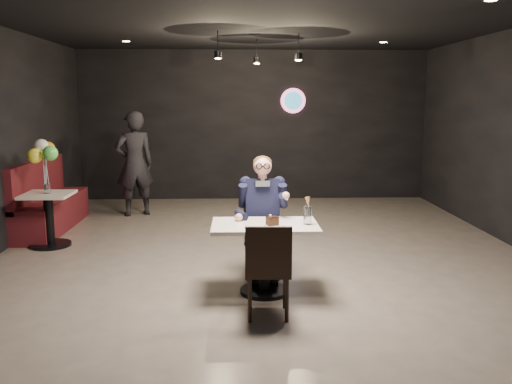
{
  "coord_description": "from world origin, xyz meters",
  "views": [
    {
      "loc": [
        -0.33,
        -6.54,
        2.02
      ],
      "look_at": [
        -0.12,
        -0.46,
        0.98
      ],
      "focal_mm": 38.0,
      "sensor_mm": 36.0,
      "label": 1
    }
  ],
  "objects_px": {
    "chair_near": "(268,268)",
    "booth_bench": "(51,195)",
    "chair_far": "(262,238)",
    "sundae_glass": "(308,215)",
    "side_table": "(49,218)",
    "main_table": "(265,259)",
    "passerby": "(135,164)",
    "seated_man": "(262,215)",
    "balloon_vase": "(47,188)"
  },
  "relations": [
    {
      "from": "sundae_glass",
      "to": "side_table",
      "type": "bearing_deg",
      "value": 149.22
    },
    {
      "from": "balloon_vase",
      "to": "seated_man",
      "type": "bearing_deg",
      "value": -25.96
    },
    {
      "from": "chair_far",
      "to": "passerby",
      "type": "xyz_separation_m",
      "value": [
        -2.08,
        3.45,
        0.45
      ]
    },
    {
      "from": "sundae_glass",
      "to": "seated_man",
      "type": "bearing_deg",
      "value": 127.38
    },
    {
      "from": "sundae_glass",
      "to": "side_table",
      "type": "relative_size",
      "value": 0.23
    },
    {
      "from": "sundae_glass",
      "to": "balloon_vase",
      "type": "distance_m",
      "value": 3.89
    },
    {
      "from": "sundae_glass",
      "to": "side_table",
      "type": "distance_m",
      "value": 3.91
    },
    {
      "from": "main_table",
      "to": "sundae_glass",
      "type": "distance_m",
      "value": 0.64
    },
    {
      "from": "side_table",
      "to": "chair_far",
      "type": "bearing_deg",
      "value": -25.96
    },
    {
      "from": "passerby",
      "to": "balloon_vase",
      "type": "bearing_deg",
      "value": 44.94
    },
    {
      "from": "side_table",
      "to": "chair_near",
      "type": "bearing_deg",
      "value": -41.48
    },
    {
      "from": "booth_bench",
      "to": "side_table",
      "type": "distance_m",
      "value": 1.05
    },
    {
      "from": "passerby",
      "to": "chair_far",
      "type": "bearing_deg",
      "value": 97.99
    },
    {
      "from": "chair_far",
      "to": "seated_man",
      "type": "xyz_separation_m",
      "value": [
        -0.0,
        0.0,
        0.26
      ]
    },
    {
      "from": "sundae_glass",
      "to": "balloon_vase",
      "type": "height_order",
      "value": "sundae_glass"
    },
    {
      "from": "booth_bench",
      "to": "passerby",
      "type": "relative_size",
      "value": 1.19
    },
    {
      "from": "sundae_glass",
      "to": "passerby",
      "type": "relative_size",
      "value": 0.1
    },
    {
      "from": "chair_far",
      "to": "passerby",
      "type": "bearing_deg",
      "value": 121.05
    },
    {
      "from": "main_table",
      "to": "chair_near",
      "type": "xyz_separation_m",
      "value": [
        0.0,
        -0.6,
        0.09
      ]
    },
    {
      "from": "main_table",
      "to": "chair_far",
      "type": "height_order",
      "value": "chair_far"
    },
    {
      "from": "chair_far",
      "to": "chair_near",
      "type": "xyz_separation_m",
      "value": [
        0.0,
        -1.15,
        0.0
      ]
    },
    {
      "from": "chair_near",
      "to": "balloon_vase",
      "type": "distance_m",
      "value": 3.89
    },
    {
      "from": "seated_man",
      "to": "passerby",
      "type": "bearing_deg",
      "value": 121.05
    },
    {
      "from": "chair_far",
      "to": "sundae_glass",
      "type": "distance_m",
      "value": 0.82
    },
    {
      "from": "chair_near",
      "to": "side_table",
      "type": "height_order",
      "value": "chair_near"
    },
    {
      "from": "chair_near",
      "to": "sundae_glass",
      "type": "height_order",
      "value": "sundae_glass"
    },
    {
      "from": "seated_man",
      "to": "chair_far",
      "type": "bearing_deg",
      "value": 0.0
    },
    {
      "from": "passerby",
      "to": "main_table",
      "type": "bearing_deg",
      "value": 94.39
    },
    {
      "from": "main_table",
      "to": "chair_far",
      "type": "relative_size",
      "value": 1.2
    },
    {
      "from": "sundae_glass",
      "to": "side_table",
      "type": "height_order",
      "value": "sundae_glass"
    },
    {
      "from": "main_table",
      "to": "side_table",
      "type": "bearing_deg",
      "value": 145.92
    },
    {
      "from": "seated_man",
      "to": "sundae_glass",
      "type": "xyz_separation_m",
      "value": [
        0.44,
        -0.58,
        0.12
      ]
    },
    {
      "from": "balloon_vase",
      "to": "passerby",
      "type": "relative_size",
      "value": 0.07
    },
    {
      "from": "chair_far",
      "to": "booth_bench",
      "type": "bearing_deg",
      "value": 142.99
    },
    {
      "from": "booth_bench",
      "to": "side_table",
      "type": "bearing_deg",
      "value": -73.3
    },
    {
      "from": "chair_near",
      "to": "main_table",
      "type": "bearing_deg",
      "value": 91.88
    },
    {
      "from": "main_table",
      "to": "chair_far",
      "type": "bearing_deg",
      "value": 90.0
    },
    {
      "from": "chair_far",
      "to": "balloon_vase",
      "type": "xyz_separation_m",
      "value": [
        -2.9,
        1.41,
        0.36
      ]
    },
    {
      "from": "passerby",
      "to": "sundae_glass",
      "type": "bearing_deg",
      "value": 98.96
    },
    {
      "from": "side_table",
      "to": "booth_bench",
      "type": "bearing_deg",
      "value": 106.7
    },
    {
      "from": "seated_man",
      "to": "side_table",
      "type": "relative_size",
      "value": 1.8
    },
    {
      "from": "chair_far",
      "to": "seated_man",
      "type": "bearing_deg",
      "value": 180.0
    },
    {
      "from": "chair_near",
      "to": "booth_bench",
      "type": "relative_size",
      "value": 0.42
    },
    {
      "from": "main_table",
      "to": "seated_man",
      "type": "distance_m",
      "value": 0.65
    },
    {
      "from": "chair_far",
      "to": "chair_near",
      "type": "relative_size",
      "value": 1.0
    },
    {
      "from": "main_table",
      "to": "sundae_glass",
      "type": "relative_size",
      "value": 5.87
    },
    {
      "from": "chair_near",
      "to": "booth_bench",
      "type": "xyz_separation_m",
      "value": [
        -3.2,
        3.56,
        0.09
      ]
    },
    {
      "from": "balloon_vase",
      "to": "booth_bench",
      "type": "bearing_deg",
      "value": 106.7
    },
    {
      "from": "chair_near",
      "to": "seated_man",
      "type": "distance_m",
      "value": 1.18
    },
    {
      "from": "main_table",
      "to": "side_table",
      "type": "relative_size",
      "value": 1.37
    }
  ]
}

